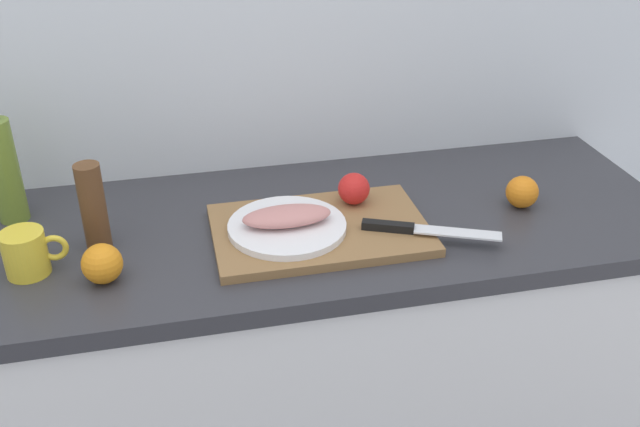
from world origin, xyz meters
name	(u,v)px	position (x,y,z in m)	size (l,w,h in m)	color
back_wall	(207,30)	(0.00, 0.33, 1.25)	(3.20, 0.05, 2.50)	silver
kitchen_counter	(244,386)	(0.00, 0.00, 0.45)	(2.00, 0.60, 0.90)	white
cutting_board	(320,230)	(0.18, -0.06, 0.91)	(0.46, 0.30, 0.02)	olive
white_plate	(287,227)	(0.11, -0.06, 0.93)	(0.25, 0.25, 0.01)	white
fish_fillet	(287,216)	(0.11, -0.06, 0.95)	(0.19, 0.08, 0.04)	tan
chef_knife	(413,229)	(0.37, -0.13, 0.93)	(0.28, 0.14, 0.02)	silver
tomato_0	(354,189)	(0.28, 0.03, 0.96)	(0.07, 0.07, 0.07)	red
olive_oil_bottle	(4,169)	(-0.47, 0.15, 1.02)	(0.06, 0.06, 0.30)	olive
coffee_mug_0	(27,253)	(-0.41, -0.08, 0.95)	(0.12, 0.08, 0.09)	yellow
orange_0	(522,192)	(0.66, -0.04, 0.94)	(0.07, 0.07, 0.07)	orange
orange_1	(102,264)	(-0.26, -0.14, 0.94)	(0.08, 0.08, 0.08)	orange
pepper_mill	(93,207)	(-0.28, -0.01, 0.99)	(0.05, 0.05, 0.19)	brown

